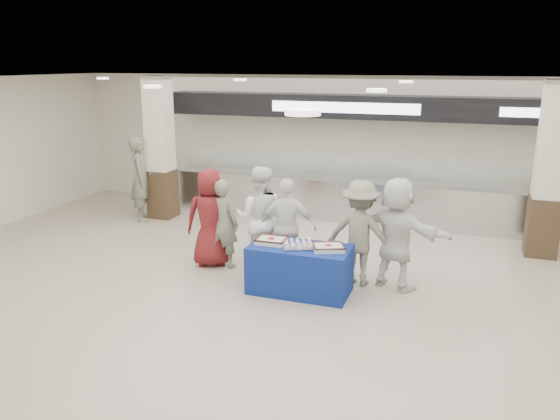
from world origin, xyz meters
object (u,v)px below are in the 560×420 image
at_px(sheet_cake_left, 271,240).
at_px(civilian_white, 397,233).
at_px(soldier_b, 360,233).
at_px(civilian_maroon, 211,218).
at_px(sheet_cake_right, 328,247).
at_px(chef_short, 287,227).
at_px(soldier_bg, 141,179).
at_px(soldier_a, 224,223).
at_px(display_table, 300,269).
at_px(cupcake_tray, 298,245).
at_px(chef_tall, 260,218).

bearing_deg(sheet_cake_left, civilian_white, 19.95).
bearing_deg(soldier_b, civilian_maroon, 4.96).
bearing_deg(soldier_b, sheet_cake_right, 66.74).
bearing_deg(civilian_maroon, sheet_cake_left, 132.83).
bearing_deg(civilian_maroon, chef_short, 157.77).
xyz_separation_m(sheet_cake_right, soldier_bg, (-5.02, 2.74, 0.16)).
bearing_deg(soldier_bg, civilian_white, -137.01).
bearing_deg(civilian_white, sheet_cake_right, 60.18).
height_order(chef_short, civilian_white, civilian_white).
bearing_deg(soldier_a, display_table, 167.70).
distance_m(soldier_b, soldier_bg, 5.77).
bearing_deg(chef_short, cupcake_tray, 109.37).
distance_m(display_table, cupcake_tray, 0.41).
distance_m(civilian_maroon, chef_tall, 0.88).
bearing_deg(sheet_cake_right, cupcake_tray, -179.32).
bearing_deg(civilian_maroon, sheet_cake_right, 141.68).
bearing_deg(sheet_cake_left, civilian_maroon, 155.06).
distance_m(civilian_maroon, soldier_a, 0.26).
relative_size(civilian_white, soldier_bg, 0.94).
relative_size(chef_tall, chef_short, 1.09).
height_order(sheet_cake_left, civilian_white, civilian_white).
xyz_separation_m(cupcake_tray, chef_short, (-0.40, 0.66, 0.04)).
distance_m(sheet_cake_right, soldier_b, 0.75).
xyz_separation_m(chef_tall, soldier_b, (1.77, -0.15, -0.04)).
xyz_separation_m(chef_tall, civilian_white, (2.33, -0.11, -0.00)).
xyz_separation_m(soldier_a, civilian_white, (2.95, 0.04, 0.11)).
height_order(soldier_a, soldier_b, soldier_b).
relative_size(soldier_a, civilian_white, 0.87).
relative_size(chef_short, soldier_bg, 0.87).
height_order(sheet_cake_left, chef_tall, chef_tall).
relative_size(sheet_cake_right, soldier_a, 0.35).
xyz_separation_m(sheet_cake_left, soldier_a, (-1.11, 0.63, -0.01)).
height_order(civilian_maroon, civilian_white, civilian_white).
height_order(display_table, chef_tall, chef_tall).
xyz_separation_m(chef_short, civilian_white, (1.79, 0.04, 0.07)).
height_order(civilian_maroon, chef_tall, chef_tall).
bearing_deg(sheet_cake_right, civilian_maroon, 163.92).
relative_size(civilian_maroon, soldier_bg, 0.91).
bearing_deg(chef_short, soldier_bg, -38.17).
distance_m(cupcake_tray, civilian_white, 1.56).
bearing_deg(sheet_cake_right, sheet_cake_left, 178.32).
distance_m(cupcake_tray, chef_tall, 1.25).
bearing_deg(display_table, civilian_white, 26.52).
bearing_deg(sheet_cake_right, civilian_white, 37.09).
distance_m(soldier_a, chef_tall, 0.65).
distance_m(display_table, sheet_cake_right, 0.62).
bearing_deg(sheet_cake_left, cupcake_tray, -4.14).
height_order(sheet_cake_right, soldier_b, soldier_b).
relative_size(cupcake_tray, chef_tall, 0.31).
height_order(cupcake_tray, soldier_b, soldier_b).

